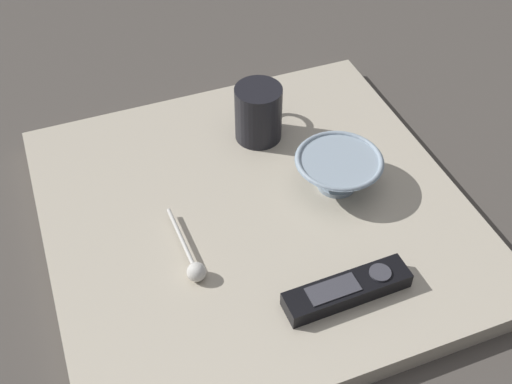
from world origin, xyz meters
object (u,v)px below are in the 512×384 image
Objects in this scene: tv_remote_near at (347,290)px; teaspoon at (194,266)px; coffee_mug at (258,112)px; cereal_bowl at (337,168)px.

teaspoon is at bearing -121.44° from tv_remote_near.
tv_remote_near is (0.37, -0.01, -0.04)m from coffee_mug.
tv_remote_near is at bearing -21.91° from cereal_bowl.
teaspoon is at bearing -71.15° from cereal_bowl.
teaspoon is 0.78× the size of tv_remote_near.
cereal_bowl is 1.25× the size of coffee_mug.
cereal_bowl reaches higher than tv_remote_near.
teaspoon is (0.09, -0.27, -0.02)m from cereal_bowl.
coffee_mug is at bearing -155.26° from cereal_bowl.
teaspoon is 0.22m from tv_remote_near.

